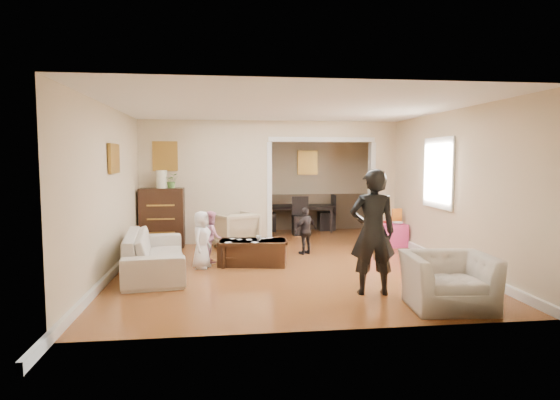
{
  "coord_description": "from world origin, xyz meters",
  "views": [
    {
      "loc": [
        -1.04,
        -8.14,
        1.8
      ],
      "look_at": [
        0.0,
        0.2,
        1.05
      ],
      "focal_mm": 29.85,
      "sensor_mm": 36.0,
      "label": 1
    }
  ],
  "objects": [
    {
      "name": "armchair_front",
      "position": [
        1.66,
        -2.92,
        0.32
      ],
      "size": [
        1.07,
        0.96,
        0.65
      ],
      "primitive_type": "imported",
      "rotation": [
        0.0,
        0.0,
        -0.09
      ],
      "color": "beige",
      "rests_on": "ground"
    },
    {
      "name": "dining_table",
      "position": [
        0.81,
        3.28,
        0.33
      ],
      "size": [
        1.99,
        1.31,
        0.65
      ],
      "primitive_type": "imported",
      "rotation": [
        0.0,
        0.0,
        -0.16
      ],
      "color": "black",
      "rests_on": "ground"
    },
    {
      "name": "framed_art_sofa_wall",
      "position": [
        -2.71,
        -0.6,
        1.8
      ],
      "size": [
        0.03,
        0.55,
        0.4
      ],
      "primitive_type": "cube",
      "color": "brown"
    },
    {
      "name": "floor",
      "position": [
        0.0,
        0.0,
        0.0
      ],
      "size": [
        7.0,
        7.0,
        0.0
      ],
      "primitive_type": "plane",
      "color": "#A85C2B",
      "rests_on": "ground"
    },
    {
      "name": "window_pane",
      "position": [
        2.73,
        -0.4,
        1.55
      ],
      "size": [
        0.03,
        0.95,
        1.1
      ],
      "primitive_type": "cube",
      "color": "white",
      "rests_on": "ground"
    },
    {
      "name": "framed_art_partition",
      "position": [
        -2.2,
        1.7,
        1.85
      ],
      "size": [
        0.45,
        0.03,
        0.55
      ],
      "primitive_type": "cube",
      "color": "brown",
      "rests_on": "partition_left"
    },
    {
      "name": "child_kneel_a",
      "position": [
        -1.39,
        -0.5,
        0.47
      ],
      "size": [
        0.44,
        0.54,
        0.94
      ],
      "primitive_type": "imported",
      "rotation": [
        0.0,
        0.0,
        1.22
      ],
      "color": "white",
      "rests_on": "ground"
    },
    {
      "name": "child_toddler",
      "position": [
        0.51,
        0.4,
        0.45
      ],
      "size": [
        0.56,
        0.45,
        0.89
      ],
      "primitive_type": "imported",
      "rotation": [
        0.0,
        0.0,
        -2.62
      ],
      "color": "black",
      "rests_on": "ground"
    },
    {
      "name": "armchair_back",
      "position": [
        -0.8,
        1.2,
        0.36
      ],
      "size": [
        1.05,
        1.06,
        0.72
      ],
      "primitive_type": "imported",
      "rotation": [
        0.0,
        0.0,
        3.62
      ],
      "color": "#C6B189",
      "rests_on": "ground"
    },
    {
      "name": "cereal_box",
      "position": [
        2.56,
        1.08,
        0.61
      ],
      "size": [
        0.2,
        0.08,
        0.3
      ],
      "primitive_type": "cube",
      "rotation": [
        0.0,
        0.0,
        0.07
      ],
      "color": "yellow",
      "rests_on": "play_table"
    },
    {
      "name": "play_bowl",
      "position": [
        2.49,
        0.86,
        0.49
      ],
      "size": [
        0.23,
        0.23,
        0.05
      ],
      "primitive_type": "imported",
      "rotation": [
        0.0,
        0.0,
        0.07
      ],
      "color": "silver",
      "rests_on": "play_table"
    },
    {
      "name": "sofa",
      "position": [
        -2.1,
        -0.74,
        0.32
      ],
      "size": [
        1.12,
        2.31,
        0.65
      ],
      "primitive_type": "imported",
      "rotation": [
        0.0,
        0.0,
        1.69
      ],
      "color": "beige",
      "rests_on": "ground"
    },
    {
      "name": "potted_plant",
      "position": [
        -2.06,
        1.51,
        1.35
      ],
      "size": [
        0.27,
        0.23,
        0.3
      ],
      "primitive_type": "imported",
      "color": "#538038",
      "rests_on": "dresser"
    },
    {
      "name": "coffee_cup",
      "position": [
        -0.44,
        -0.4,
        0.46
      ],
      "size": [
        0.11,
        0.11,
        0.08
      ],
      "primitive_type": "imported",
      "rotation": [
        0.0,
        0.0,
        -0.18
      ],
      "color": "white",
      "rests_on": "coffee_table"
    },
    {
      "name": "play_table",
      "position": [
        2.44,
        0.98,
        0.23
      ],
      "size": [
        0.51,
        0.51,
        0.46
      ],
      "primitive_type": "cube",
      "rotation": [
        0.0,
        0.0,
        0.07
      ],
      "color": "#E23B86",
      "rests_on": "ground"
    },
    {
      "name": "framed_art_alcove",
      "position": [
        1.1,
        3.44,
        1.7
      ],
      "size": [
        0.45,
        0.03,
        0.55
      ],
      "primitive_type": "cube",
      "color": "brown"
    },
    {
      "name": "coffee_table",
      "position": [
        -0.54,
        -0.35,
        0.21
      ],
      "size": [
        1.2,
        0.75,
        0.42
      ],
      "primitive_type": "cube",
      "rotation": [
        0.0,
        0.0,
        -0.18
      ],
      "color": "#361D11",
      "rests_on": "ground"
    },
    {
      "name": "toy_block",
      "position": [
        2.32,
        1.1,
        0.49
      ],
      "size": [
        0.1,
        0.09,
        0.05
      ],
      "primitive_type": "cube",
      "rotation": [
        0.0,
        0.0,
        0.42
      ],
      "color": "red",
      "rests_on": "play_table"
    },
    {
      "name": "partition_header",
      "position": [
        1.1,
        1.8,
        2.42
      ],
      "size": [
        2.22,
        0.18,
        0.35
      ],
      "primitive_type": "cube",
      "color": "beige",
      "rests_on": "partition_right"
    },
    {
      "name": "partition_right",
      "position": [
        2.48,
        1.8,
        1.3
      ],
      "size": [
        0.55,
        0.18,
        2.6
      ],
      "primitive_type": "cube",
      "color": "beige",
      "rests_on": "ground"
    },
    {
      "name": "cyan_cup",
      "position": [
        2.34,
        0.93,
        0.5
      ],
      "size": [
        0.08,
        0.08,
        0.08
      ],
      "primitive_type": "cylinder",
      "color": "#25B9BB",
      "rests_on": "play_table"
    },
    {
      "name": "adult_person",
      "position": [
        0.92,
        -2.28,
        0.83
      ],
      "size": [
        0.64,
        0.45,
        1.67
      ],
      "primitive_type": "imported",
      "rotation": [
        0.0,
        0.0,
        3.05
      ],
      "color": "black",
      "rests_on": "ground"
    },
    {
      "name": "dresser",
      "position": [
        -2.26,
        1.51,
        0.6
      ],
      "size": [
        0.87,
        0.49,
        1.2
      ],
      "primitive_type": "cube",
      "color": "black",
      "rests_on": "ground"
    },
    {
      "name": "table_lamp",
      "position": [
        -2.26,
        1.51,
        1.38
      ],
      "size": [
        0.22,
        0.22,
        0.36
      ],
      "primitive_type": "cylinder",
      "color": "#FFF8CF",
      "rests_on": "dresser"
    },
    {
      "name": "craft_papers",
      "position": [
        -0.61,
        -0.34,
        0.42
      ],
      "size": [
        0.85,
        0.55,
        0.0
      ],
      "color": "white",
      "rests_on": "coffee_table"
    },
    {
      "name": "child_kneel_b",
      "position": [
        -1.24,
        -0.05,
        0.45
      ],
      "size": [
        0.41,
        0.49,
        0.9
      ],
      "primitive_type": "imported",
      "rotation": [
        0.0,
        0.0,
        1.74
      ],
      "color": "pink",
      "rests_on": "ground"
    },
    {
      "name": "partition_left",
      "position": [
        -1.38,
        1.8,
        1.3
      ],
      "size": [
        2.75,
        0.18,
        2.6
      ],
      "primitive_type": "cube",
      "color": "beige",
      "rests_on": "ground"
    }
  ]
}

